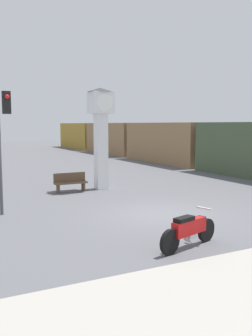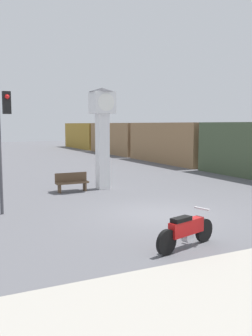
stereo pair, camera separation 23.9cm
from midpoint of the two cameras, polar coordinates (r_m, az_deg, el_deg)
The scene contains 6 objects.
ground_plane at distance 13.86m, azimuth 4.65°, elevation -6.99°, with size 120.00×120.00×0.00m, color #56565B.
motorcycle at distance 10.16m, azimuth 8.90°, elevation -9.38°, with size 2.18×0.80×0.99m.
clock_tower at distance 18.87m, azimuth -4.23°, elevation 6.92°, with size 1.28×1.28×5.07m.
freight_train at distance 37.05m, azimuth 1.64°, elevation 4.26°, with size 2.80×42.33×3.40m.
traffic_light at distance 14.13m, azimuth -18.73°, elevation 5.66°, with size 0.50×0.35×4.54m.
bench at distance 18.39m, azimuth -8.84°, elevation -2.09°, with size 1.60×0.44×0.92m.
Camera 1 is at (-7.19, -11.40, 3.28)m, focal length 40.00 mm.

